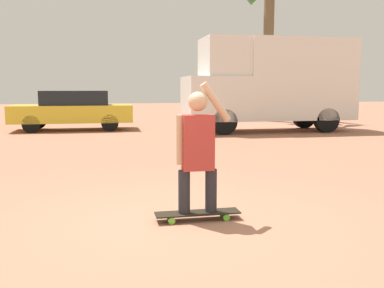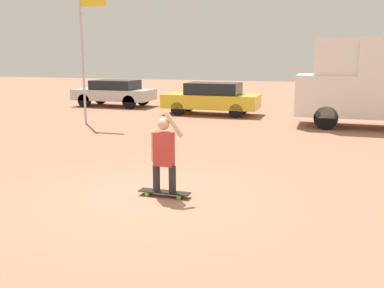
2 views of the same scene
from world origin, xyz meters
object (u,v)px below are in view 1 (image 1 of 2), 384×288
Objects in this scene: skateboard at (198,213)px; parked_car_yellow at (73,109)px; person_skateboarder at (198,146)px; camper_van at (272,82)px.

parked_car_yellow reaches higher than skateboard.
person_skateboarder reaches higher than parked_car_yellow.
person_skateboarder is (-0.00, 0.00, 0.82)m from skateboard.
person_skateboarder is 12.03m from parked_car_yellow.
skateboard is 0.23× the size of parked_car_yellow.
camper_van is 1.39× the size of parked_car_yellow.
camper_van reaches higher than parked_car_yellow.
person_skateboarder is at bearing -79.27° from parked_car_yellow.
skateboard is at bearing -0.00° from person_skateboarder.
parked_car_yellow is at bearing 100.73° from skateboard.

